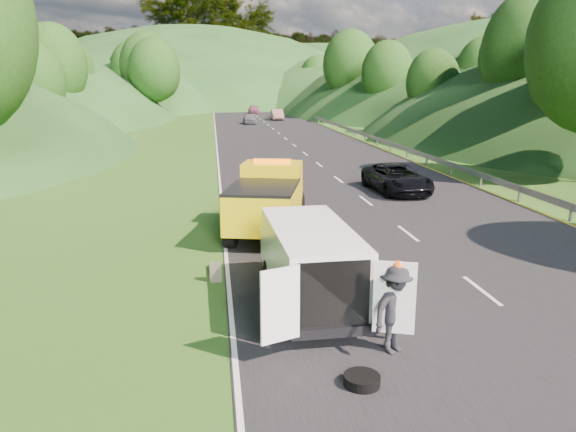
{
  "coord_description": "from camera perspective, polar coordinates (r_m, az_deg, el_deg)",
  "views": [
    {
      "loc": [
        -4.21,
        -15.69,
        5.64
      ],
      "look_at": [
        -1.84,
        2.12,
        1.3
      ],
      "focal_mm": 35.0,
      "sensor_mm": 36.0,
      "label": 1
    }
  ],
  "objects": [
    {
      "name": "woman",
      "position": [
        16.54,
        -1.52,
        -6.36
      ],
      "size": [
        0.68,
        0.78,
        1.77
      ],
      "primitive_type": "imported",
      "rotation": [
        0.0,
        0.0,
        1.95
      ],
      "color": "silver",
      "rests_on": "ground"
    },
    {
      "name": "spare_tire",
      "position": [
        11.22,
        7.5,
        -16.73
      ],
      "size": [
        0.7,
        0.7,
        0.2
      ],
      "primitive_type": "cylinder",
      "color": "black",
      "rests_on": "ground"
    },
    {
      "name": "hills_backdrop",
      "position": [
        150.87,
        -3.6,
        11.41
      ],
      "size": [
        201.0,
        288.6,
        44.0
      ],
      "primitive_type": null,
      "color": "#2D5B23",
      "rests_on": "ground"
    },
    {
      "name": "tree_line_right",
      "position": [
        80.63,
        12.3,
        9.26
      ],
      "size": [
        14.0,
        140.0,
        14.0
      ],
      "primitive_type": null,
      "color": "#265218",
      "rests_on": "ground"
    },
    {
      "name": "dist_car_b",
      "position": [
        83.99,
        -1.12,
        9.73
      ],
      "size": [
        1.62,
        4.64,
        1.53
      ],
      "primitive_type": "imported",
      "color": "#77534F",
      "rests_on": "ground"
    },
    {
      "name": "tree_line_left",
      "position": [
        77.32,
        -18.83,
        8.68
      ],
      "size": [
        14.0,
        140.0,
        14.0
      ],
      "primitive_type": null,
      "color": "#265218",
      "rests_on": "ground"
    },
    {
      "name": "guardrail",
      "position": [
        69.94,
        4.45,
        8.92
      ],
      "size": [
        0.06,
        140.0,
        1.52
      ],
      "primitive_type": "cube",
      "color": "gray",
      "rests_on": "ground"
    },
    {
      "name": "child",
      "position": [
        17.33,
        1.18,
        -5.42
      ],
      "size": [
        0.63,
        0.6,
        1.02
      ],
      "primitive_type": "imported",
      "rotation": [
        0.0,
        0.0,
        -0.6
      ],
      "color": "tan",
      "rests_on": "ground"
    },
    {
      "name": "tow_truck",
      "position": [
        21.17,
        -2.02,
        1.74
      ],
      "size": [
        3.67,
        6.54,
        2.66
      ],
      "rotation": [
        0.0,
        0.0,
        -0.24
      ],
      "color": "black",
      "rests_on": "ground"
    },
    {
      "name": "white_van",
      "position": [
        14.34,
        2.2,
        -4.5
      ],
      "size": [
        3.25,
        5.99,
        2.1
      ],
      "rotation": [
        0.0,
        0.0,
        0.03
      ],
      "color": "black",
      "rests_on": "ground"
    },
    {
      "name": "passing_suv",
      "position": [
        29.67,
        10.94,
        2.37
      ],
      "size": [
        2.71,
        5.32,
        1.44
      ],
      "primitive_type": "imported",
      "rotation": [
        0.0,
        0.0,
        0.06
      ],
      "color": "black",
      "rests_on": "ground"
    },
    {
      "name": "road_surface",
      "position": [
        56.43,
        -0.23,
        7.86
      ],
      "size": [
        14.0,
        200.0,
        0.02
      ],
      "primitive_type": "cube",
      "color": "black",
      "rests_on": "ground"
    },
    {
      "name": "dist_car_c",
      "position": [
        101.8,
        -3.48,
        10.38
      ],
      "size": [
        1.82,
        4.47,
        1.3
      ],
      "primitive_type": "imported",
      "color": "#86435E",
      "rests_on": "ground"
    },
    {
      "name": "worker",
      "position": [
        12.52,
        10.67,
        -13.44
      ],
      "size": [
        1.44,
        1.29,
        1.94
      ],
      "primitive_type": "imported",
      "rotation": [
        0.0,
        0.0,
        0.58
      ],
      "color": "black",
      "rests_on": "ground"
    },
    {
      "name": "dist_car_a",
      "position": [
        76.12,
        -3.91,
        9.3
      ],
      "size": [
        1.64,
        4.09,
        1.39
      ],
      "primitive_type": "imported",
      "color": "#515157",
      "rests_on": "ground"
    },
    {
      "name": "suitcase",
      "position": [
        16.34,
        -7.34,
        -5.69
      ],
      "size": [
        0.35,
        0.2,
        0.56
      ],
      "primitive_type": "cube",
      "rotation": [
        0.0,
        0.0,
        -0.02
      ],
      "color": "#504B3C",
      "rests_on": "ground"
    },
    {
      "name": "ground",
      "position": [
        17.19,
        7.05,
        -5.67
      ],
      "size": [
        320.0,
        320.0,
        0.0
      ],
      "primitive_type": "plane",
      "color": "#38661E",
      "rests_on": "ground"
    }
  ]
}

